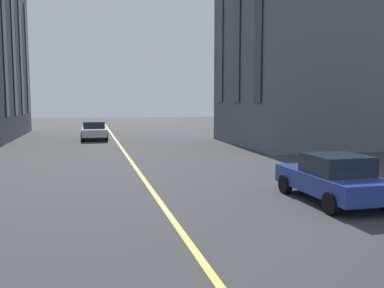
{
  "coord_description": "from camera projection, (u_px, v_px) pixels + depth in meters",
  "views": [
    {
      "loc": [
        3.9,
        1.95,
        2.92
      ],
      "look_at": [
        13.9,
        -0.55,
        1.85
      ],
      "focal_mm": 38.57,
      "sensor_mm": 36.0,
      "label": 1
    }
  ],
  "objects": [
    {
      "name": "lane_centre_line",
      "position": [
        141.0,
        175.0,
        16.31
      ],
      "size": [
        80.0,
        0.16,
        0.01
      ],
      "color": "#D8C64C",
      "rests_on": "ground_plane"
    },
    {
      "name": "car_blue_oncoming",
      "position": [
        333.0,
        178.0,
        11.97
      ],
      "size": [
        3.9,
        1.89,
        1.4
      ],
      "color": "navy",
      "rests_on": "ground_plane"
    },
    {
      "name": "car_silver_parked_b",
      "position": [
        94.0,
        130.0,
        31.65
      ],
      "size": [
        4.4,
        1.95,
        1.37
      ],
      "color": "#B7BABF",
      "rests_on": "ground_plane"
    }
  ]
}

